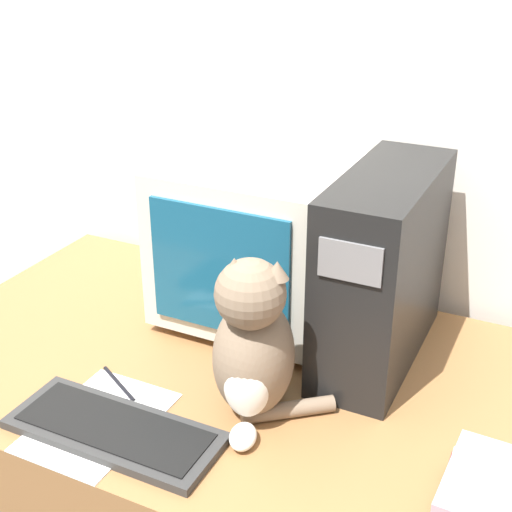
% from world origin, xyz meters
% --- Properties ---
extents(wall_back, '(7.00, 0.05, 2.50)m').
position_xyz_m(wall_back, '(0.00, 0.95, 1.25)').
color(wall_back, silver).
rests_on(wall_back, ground_plane).
extents(desk, '(1.47, 0.89, 0.73)m').
position_xyz_m(desk, '(0.00, 0.44, 0.37)').
color(desk, olive).
rests_on(desk, ground_plane).
extents(crt_monitor, '(0.42, 0.39, 0.40)m').
position_xyz_m(crt_monitor, '(-0.03, 0.66, 0.94)').
color(crt_monitor, beige).
rests_on(crt_monitor, desk).
extents(computer_tower, '(0.18, 0.47, 0.43)m').
position_xyz_m(computer_tower, '(0.29, 0.63, 0.95)').
color(computer_tower, black).
rests_on(computer_tower, desk).
extents(keyboard, '(0.43, 0.17, 0.02)m').
position_xyz_m(keyboard, '(-0.08, 0.13, 0.74)').
color(keyboard, '#2D2D2D').
rests_on(keyboard, desk).
extents(cat, '(0.27, 0.28, 0.35)m').
position_xyz_m(cat, '(0.13, 0.32, 0.89)').
color(cat, '#7A6651').
rests_on(cat, desk).
extents(book_stack, '(0.15, 0.21, 0.08)m').
position_xyz_m(book_stack, '(0.60, 0.24, 0.77)').
color(book_stack, red).
rests_on(book_stack, desk).
extents(pen, '(0.13, 0.08, 0.01)m').
position_xyz_m(pen, '(-0.16, 0.27, 0.74)').
color(pen, black).
rests_on(pen, desk).
extents(paper_sheet, '(0.21, 0.30, 0.00)m').
position_xyz_m(paper_sheet, '(-0.13, 0.15, 0.74)').
color(paper_sheet, white).
rests_on(paper_sheet, desk).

